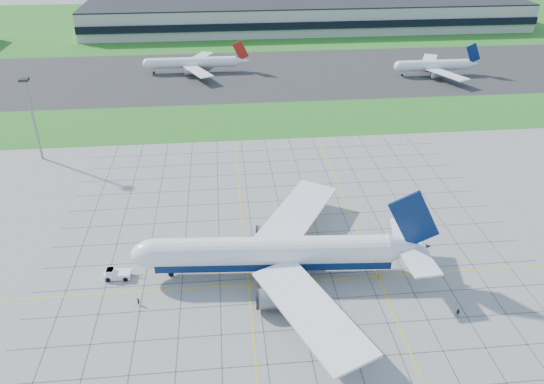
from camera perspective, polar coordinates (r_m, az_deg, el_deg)
The scene contains 13 objects.
ground at distance 116.10m, azimuth 2.39°, elevation -9.00°, with size 1400.00×1400.00×0.00m, color #979792.
grass_median at distance 194.15m, azimuth -1.25°, elevation 7.77°, with size 700.00×35.00×0.04m, color #296E1F.
asphalt_taxiway at distance 245.90m, azimuth -2.31°, elevation 12.55°, with size 700.00×75.00×0.04m, color #383838.
grass_far at distance 352.37m, azimuth -3.53°, elevation 17.80°, with size 700.00×145.00×0.04m, color #296E1F.
apron_markings at distance 124.89m, azimuth 1.89°, elevation -5.82°, with size 120.00×130.00×0.03m.
terminal at distance 330.31m, azimuth 3.96°, elevation 18.37°, with size 260.00×43.00×15.80m.
light_mast at distance 173.86m, azimuth -24.49°, elevation 8.10°, with size 2.50×2.50×25.60m.
airliner at distance 113.12m, azimuth 0.36°, elevation -6.60°, with size 64.91×65.60×20.42m.
pushback_tug at distance 119.66m, azimuth -16.40°, elevation -8.45°, with size 8.22×3.19×2.27m.
crew_near at distance 111.70m, azimuth -14.17°, elevation -11.35°, with size 0.62×0.41×1.69m, color black.
crew_far at distance 112.10m, azimuth 19.38°, elevation -12.15°, with size 0.81×0.63×1.67m, color black.
distant_jet_1 at distance 250.00m, azimuth -8.45°, elevation 13.61°, with size 45.65×42.66×14.08m.
distant_jet_2 at distance 253.99m, azimuth 17.10°, elevation 12.90°, with size 36.91×42.66×14.08m.
Camera 1 is at (-13.77, -89.54, 72.60)m, focal length 35.00 mm.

